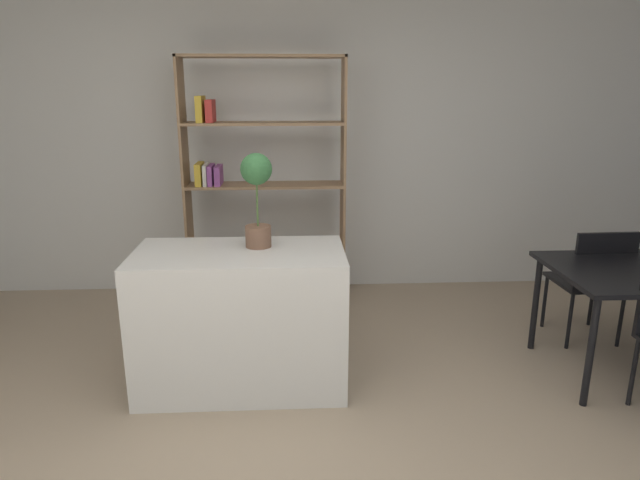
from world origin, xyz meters
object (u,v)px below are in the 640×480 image
Objects in this scene: potted_plant_on_island at (257,191)px; dining_table at (634,281)px; kitchen_island at (242,319)px; open_bookshelf at (253,188)px; dining_chair_far at (594,276)px.

potted_plant_on_island is 2.50m from dining_table.
kitchen_island is 2.21× the size of potted_plant_on_island.
open_bookshelf reaches higher than dining_table.
dining_table is (2.54, -0.01, 0.21)m from kitchen_island.
kitchen_island is 0.82m from potted_plant_on_island.
dining_table is (2.43, -0.11, -0.59)m from potted_plant_on_island.
kitchen_island reaches higher than dining_chair_far.
potted_plant_on_island reaches higher than dining_table.
open_bookshelf is 2.39× the size of dining_chair_far.
dining_chair_far is at bearing 10.09° from kitchen_island.
open_bookshelf reaches higher than potted_plant_on_island.
dining_chair_far is (0.00, 0.46, -0.13)m from dining_table.
dining_table is at bearing -2.55° from potted_plant_on_island.
open_bookshelf is 2.93m from dining_table.
dining_chair_far is at bearing 8.27° from potted_plant_on_island.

